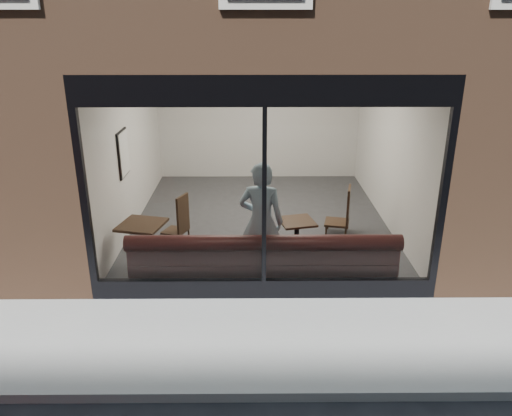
{
  "coord_description": "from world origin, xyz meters",
  "views": [
    {
      "loc": [
        -0.16,
        -4.35,
        3.86
      ],
      "look_at": [
        -0.11,
        2.4,
        1.28
      ],
      "focal_mm": 35.0,
      "sensor_mm": 36.0,
      "label": 1
    }
  ],
  "objects_px": {
    "person": "(261,222)",
    "cafe_table_right": "(297,222)",
    "banquette": "(263,271)",
    "cafe_chair_left": "(175,231)",
    "cafe_table_left": "(142,225)",
    "cafe_chair_right": "(337,222)"
  },
  "relations": [
    {
      "from": "person",
      "to": "cafe_table_right",
      "type": "relative_size",
      "value": 3.47
    },
    {
      "from": "banquette",
      "to": "cafe_table_right",
      "type": "relative_size",
      "value": 7.38
    },
    {
      "from": "banquette",
      "to": "cafe_chair_left",
      "type": "bearing_deg",
      "value": 136.23
    },
    {
      "from": "banquette",
      "to": "cafe_table_right",
      "type": "height_order",
      "value": "cafe_table_right"
    },
    {
      "from": "cafe_table_left",
      "to": "cafe_table_right",
      "type": "height_order",
      "value": "cafe_table_left"
    },
    {
      "from": "banquette",
      "to": "person",
      "type": "distance_m",
      "value": 0.76
    },
    {
      "from": "cafe_table_left",
      "to": "person",
      "type": "bearing_deg",
      "value": -11.01
    },
    {
      "from": "person",
      "to": "cafe_table_right",
      "type": "bearing_deg",
      "value": -130.05
    },
    {
      "from": "cafe_chair_left",
      "to": "cafe_table_right",
      "type": "bearing_deg",
      "value": -176.92
    },
    {
      "from": "cafe_chair_right",
      "to": "banquette",
      "type": "bearing_deg",
      "value": 65.75
    },
    {
      "from": "cafe_table_left",
      "to": "cafe_chair_right",
      "type": "xyz_separation_m",
      "value": [
        3.38,
        1.27,
        -0.5
      ]
    },
    {
      "from": "person",
      "to": "cafe_table_right",
      "type": "xyz_separation_m",
      "value": [
        0.6,
        0.49,
        -0.2
      ]
    },
    {
      "from": "cafe_table_left",
      "to": "cafe_chair_left",
      "type": "bearing_deg",
      "value": 66.9
    },
    {
      "from": "cafe_table_left",
      "to": "cafe_chair_right",
      "type": "distance_m",
      "value": 3.65
    },
    {
      "from": "person",
      "to": "cafe_chair_left",
      "type": "height_order",
      "value": "person"
    },
    {
      "from": "cafe_table_left",
      "to": "cafe_chair_right",
      "type": "relative_size",
      "value": 1.52
    },
    {
      "from": "person",
      "to": "cafe_table_left",
      "type": "relative_size",
      "value": 2.79
    },
    {
      "from": "person",
      "to": "cafe_chair_right",
      "type": "height_order",
      "value": "person"
    },
    {
      "from": "banquette",
      "to": "cafe_table_left",
      "type": "bearing_deg",
      "value": 162.37
    },
    {
      "from": "cafe_table_left",
      "to": "cafe_table_right",
      "type": "distance_m",
      "value": 2.52
    },
    {
      "from": "cafe_table_left",
      "to": "cafe_chair_left",
      "type": "relative_size",
      "value": 1.79
    },
    {
      "from": "banquette",
      "to": "cafe_table_left",
      "type": "relative_size",
      "value": 5.93
    }
  ]
}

